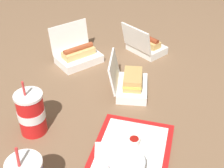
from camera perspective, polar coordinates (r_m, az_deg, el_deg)
The scene contains 9 objects.
ground_plane at distance 1.32m, azimuth 2.00°, elevation -2.45°, with size 3.20×3.20×0.00m, color brown.
food_tray at distance 1.07m, azimuth 3.27°, elevation -13.05°, with size 0.42×0.34×0.01m.
ketchup_cup at distance 1.10m, azimuth 4.06°, elevation -10.37°, with size 0.04×0.04×0.02m.
napkin_stack at distance 1.07m, azimuth -0.46°, elevation -12.50°, with size 0.10×0.10×0.00m, color white.
plastic_fork at distance 1.07m, azimuth 8.00°, elevation -13.06°, with size 0.11×0.01×0.01m, color white.
clamshell_sandwich_center at distance 1.33m, azimuth 3.39°, elevation 0.10°, with size 0.20×0.17×0.16m.
clamshell_hotdog_back at distance 1.64m, azimuth 6.14°, elevation 7.07°, with size 0.25×0.25×0.17m.
clamshell_hotdog_right at distance 1.56m, azimuth -6.29°, elevation 5.38°, with size 0.26×0.27×0.18m.
soda_cup_back at distance 1.15m, azimuth -14.54°, elevation -5.18°, with size 0.10×0.10×0.23m.
Camera 1 is at (1.05, -0.02, 0.80)m, focal length 50.00 mm.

